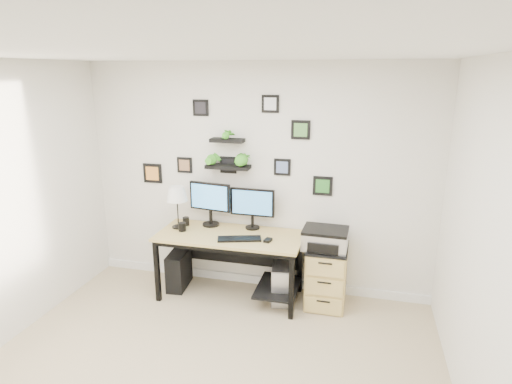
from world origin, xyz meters
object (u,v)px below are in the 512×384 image
(printer, at_px, (325,238))
(monitor_right, at_px, (252,205))
(pc_tower_grey, at_px, (281,282))
(table_lamp, at_px, (177,195))
(desk, at_px, (234,244))
(mug, at_px, (182,227))
(pc_tower_black, at_px, (179,269))
(monitor_left, at_px, (210,201))
(file_cabinet, at_px, (326,276))

(printer, bearing_deg, monitor_right, 168.52)
(monitor_right, relative_size, pc_tower_grey, 1.11)
(monitor_right, xyz_separation_m, table_lamp, (-0.84, -0.17, 0.11))
(pc_tower_grey, bearing_deg, monitor_right, 154.21)
(monitor_right, relative_size, table_lamp, 1.05)
(desk, relative_size, monitor_right, 3.14)
(desk, bearing_deg, table_lamp, 177.11)
(mug, bearing_deg, table_lamp, 133.28)
(monitor_right, bearing_deg, printer, -11.48)
(table_lamp, distance_m, pc_tower_grey, 1.53)
(mug, height_order, printer, printer)
(mug, height_order, pc_tower_black, mug)
(pc_tower_black, bearing_deg, mug, -44.57)
(monitor_left, relative_size, table_lamp, 1.05)
(pc_tower_black, xyz_separation_m, pc_tower_grey, (1.24, -0.01, -0.00))
(table_lamp, height_order, file_cabinet, table_lamp)
(table_lamp, bearing_deg, desk, -2.89)
(desk, bearing_deg, pc_tower_grey, 2.42)
(file_cabinet, height_order, printer, printer)
(monitor_left, height_order, pc_tower_grey, monitor_left)
(printer, bearing_deg, pc_tower_black, -179.79)
(pc_tower_grey, xyz_separation_m, file_cabinet, (0.49, 0.04, 0.12))
(monitor_right, distance_m, file_cabinet, 1.13)
(pc_tower_grey, xyz_separation_m, printer, (0.46, 0.01, 0.56))
(desk, relative_size, file_cabinet, 2.39)
(pc_tower_black, relative_size, pc_tower_grey, 0.95)
(desk, bearing_deg, mug, -174.02)
(monitor_left, xyz_separation_m, printer, (1.34, -0.15, -0.27))
(monitor_right, relative_size, pc_tower_black, 1.17)
(monitor_right, bearing_deg, file_cabinet, -9.64)
(printer, bearing_deg, table_lamp, -179.97)
(table_lamp, xyz_separation_m, printer, (1.68, 0.00, -0.36))
(monitor_right, distance_m, table_lamp, 0.86)
(desk, xyz_separation_m, pc_tower_black, (-0.70, 0.03, -0.41))
(table_lamp, xyz_separation_m, file_cabinet, (1.71, 0.02, -0.81))
(pc_tower_black, bearing_deg, file_cabinet, -4.60)
(table_lamp, bearing_deg, pc_tower_grey, -0.53)
(desk, height_order, monitor_right, monitor_right)
(monitor_right, relative_size, printer, 1.06)
(printer, bearing_deg, mug, -176.52)
(mug, relative_size, file_cabinet, 0.14)
(table_lamp, bearing_deg, monitor_right, 11.64)
(mug, bearing_deg, pc_tower_grey, 4.28)
(desk, xyz_separation_m, mug, (-0.59, -0.06, 0.17))
(monitor_left, bearing_deg, monitor_right, 2.00)
(monitor_left, bearing_deg, printer, -6.54)
(monitor_right, bearing_deg, desk, -127.90)
(printer, bearing_deg, pc_tower_grey, -178.48)
(monitor_right, bearing_deg, monitor_left, -178.00)
(pc_tower_black, distance_m, printer, 1.79)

